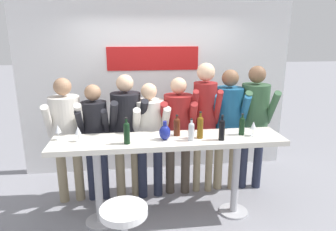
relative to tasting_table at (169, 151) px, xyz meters
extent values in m
plane|color=gray|center=(0.00, 0.00, -0.89)|extent=(40.00, 40.00, 0.00)
cube|color=white|center=(0.00, 1.51, 0.47)|extent=(4.29, 0.10, 2.71)
cube|color=red|center=(-0.06, 1.45, 0.96)|extent=(1.42, 0.02, 0.36)
cube|color=silver|center=(0.00, 0.00, 0.13)|extent=(2.69, 0.55, 0.06)
cylinder|color=#B2B2B7|center=(-0.84, 0.00, -0.37)|extent=(0.09, 0.09, 0.98)
cylinder|color=#B2B2B7|center=(-0.84, 0.00, -0.87)|extent=(0.36, 0.36, 0.02)
cylinder|color=#B2B2B7|center=(0.84, 0.00, -0.37)|extent=(0.09, 0.09, 0.98)
cylinder|color=#B2B2B7|center=(0.84, 0.00, -0.87)|extent=(0.36, 0.36, 0.02)
cylinder|color=white|center=(-0.52, -0.75, -0.28)|extent=(0.45, 0.45, 0.07)
cylinder|color=gray|center=(-1.37, 0.55, -0.48)|extent=(0.12, 0.12, 0.81)
cylinder|color=gray|center=(-1.16, 0.57, -0.48)|extent=(0.12, 0.12, 0.81)
cylinder|color=beige|center=(-1.26, 0.56, 0.25)|extent=(0.42, 0.42, 0.64)
sphere|color=#9E7556|center=(-1.26, 0.56, 0.69)|extent=(0.22, 0.22, 0.22)
cylinder|color=beige|center=(-1.43, 0.39, 0.29)|extent=(0.13, 0.40, 0.50)
cylinder|color=beige|center=(-1.07, 0.42, 0.29)|extent=(0.13, 0.40, 0.50)
cylinder|color=#23283D|center=(-0.99, 0.55, -0.50)|extent=(0.10, 0.10, 0.77)
cylinder|color=#23283D|center=(-0.81, 0.55, -0.50)|extent=(0.10, 0.10, 0.77)
cylinder|color=black|center=(-0.90, 0.55, 0.19)|extent=(0.33, 0.33, 0.61)
sphere|color=#9E7556|center=(-0.90, 0.55, 0.61)|extent=(0.21, 0.21, 0.21)
cylinder|color=black|center=(-1.05, 0.41, 0.23)|extent=(0.08, 0.36, 0.47)
cylinder|color=black|center=(-0.75, 0.41, 0.23)|extent=(0.08, 0.36, 0.47)
cylinder|color=gray|center=(-0.60, 0.56, -0.47)|extent=(0.13, 0.13, 0.82)
cylinder|color=gray|center=(-0.39, 0.60, -0.47)|extent=(0.13, 0.13, 0.82)
cylinder|color=black|center=(-0.49, 0.58, 0.26)|extent=(0.46, 0.46, 0.65)
sphere|color=#D6AD89|center=(-0.49, 0.58, 0.72)|extent=(0.22, 0.22, 0.22)
cylinder|color=black|center=(-0.65, 0.39, 0.31)|extent=(0.16, 0.41, 0.51)
cylinder|color=black|center=(-0.28, 0.46, 0.31)|extent=(0.16, 0.41, 0.51)
cylinder|color=#23283D|center=(-0.30, 0.54, -0.50)|extent=(0.13, 0.13, 0.77)
cylinder|color=#23283D|center=(-0.08, 0.55, -0.50)|extent=(0.13, 0.13, 0.77)
cylinder|color=beige|center=(-0.19, 0.55, 0.19)|extent=(0.42, 0.42, 0.61)
sphere|color=#D6AD89|center=(-0.19, 0.55, 0.61)|extent=(0.21, 0.21, 0.21)
cylinder|color=beige|center=(-0.37, 0.39, 0.23)|extent=(0.12, 0.38, 0.48)
cylinder|color=beige|center=(0.01, 0.41, 0.23)|extent=(0.12, 0.38, 0.48)
cylinder|color=#473D33|center=(0.10, 0.61, -0.49)|extent=(0.13, 0.13, 0.80)
cylinder|color=#473D33|center=(0.31, 0.58, -0.49)|extent=(0.13, 0.13, 0.80)
cylinder|color=maroon|center=(0.20, 0.59, 0.23)|extent=(0.44, 0.44, 0.63)
sphere|color=#D6AD89|center=(0.20, 0.59, 0.67)|extent=(0.22, 0.22, 0.22)
cylinder|color=maroon|center=(0.00, 0.47, 0.27)|extent=(0.14, 0.39, 0.49)
cylinder|color=maroon|center=(0.37, 0.42, 0.27)|extent=(0.14, 0.39, 0.49)
cylinder|color=gray|center=(0.48, 0.60, -0.44)|extent=(0.10, 0.10, 0.89)
cylinder|color=gray|center=(0.65, 0.58, -0.44)|extent=(0.10, 0.10, 0.89)
cylinder|color=maroon|center=(0.57, 0.59, 0.35)|extent=(0.36, 0.36, 0.70)
sphere|color=#D6AD89|center=(0.57, 0.59, 0.84)|extent=(0.24, 0.24, 0.24)
cylinder|color=maroon|center=(0.39, 0.44, 0.40)|extent=(0.13, 0.41, 0.53)
cylinder|color=maroon|center=(0.69, 0.40, 0.40)|extent=(0.13, 0.41, 0.53)
cylinder|color=gray|center=(0.81, 0.64, -0.46)|extent=(0.12, 0.12, 0.84)
cylinder|color=gray|center=(1.02, 0.60, -0.46)|extent=(0.12, 0.12, 0.84)
cylinder|color=#19517A|center=(0.91, 0.62, 0.29)|extent=(0.45, 0.45, 0.67)
sphere|color=brown|center=(0.91, 0.62, 0.75)|extent=(0.23, 0.23, 0.23)
cylinder|color=#19517A|center=(0.70, 0.49, 0.34)|extent=(0.16, 0.41, 0.52)
cylinder|color=#19517A|center=(1.07, 0.43, 0.34)|extent=(0.16, 0.41, 0.52)
cylinder|color=#23283D|center=(1.18, 0.62, -0.45)|extent=(0.12, 0.12, 0.86)
cylinder|color=#23283D|center=(1.39, 0.60, -0.45)|extent=(0.12, 0.12, 0.86)
cylinder|color=#335638|center=(1.28, 0.61, 0.32)|extent=(0.43, 0.43, 0.68)
sphere|color=brown|center=(1.28, 0.61, 0.80)|extent=(0.23, 0.23, 0.23)
cylinder|color=#335638|center=(1.08, 0.47, 0.37)|extent=(0.14, 0.42, 0.53)
cylinder|color=#335638|center=(1.44, 0.42, 0.37)|extent=(0.14, 0.42, 0.53)
cylinder|color=black|center=(0.59, -0.13, 0.26)|extent=(0.07, 0.07, 0.21)
sphere|color=black|center=(0.59, -0.13, 0.36)|extent=(0.07, 0.07, 0.07)
cylinder|color=black|center=(0.59, -0.13, 0.40)|extent=(0.03, 0.03, 0.07)
cylinder|color=black|center=(0.59, -0.13, 0.45)|extent=(0.03, 0.03, 0.02)
cylinder|color=black|center=(-0.48, -0.12, 0.26)|extent=(0.07, 0.07, 0.21)
sphere|color=black|center=(-0.48, -0.12, 0.37)|extent=(0.07, 0.07, 0.07)
cylinder|color=black|center=(-0.48, -0.12, 0.41)|extent=(0.03, 0.03, 0.07)
cylinder|color=black|center=(-0.48, -0.12, 0.45)|extent=(0.03, 0.03, 0.02)
cylinder|color=#B7BCC1|center=(0.24, -0.11, 0.25)|extent=(0.07, 0.07, 0.18)
sphere|color=#B7BCC1|center=(0.24, -0.11, 0.34)|extent=(0.07, 0.07, 0.07)
cylinder|color=#B7BCC1|center=(0.24, -0.11, 0.37)|extent=(0.03, 0.03, 0.06)
cylinder|color=black|center=(0.24, -0.11, 0.41)|extent=(0.03, 0.03, 0.01)
cylinder|color=black|center=(0.88, 0.02, 0.25)|extent=(0.07, 0.07, 0.18)
sphere|color=black|center=(0.88, 0.02, 0.34)|extent=(0.07, 0.07, 0.07)
cylinder|color=black|center=(0.88, 0.02, 0.37)|extent=(0.03, 0.03, 0.07)
cylinder|color=black|center=(0.88, 0.02, 0.41)|extent=(0.03, 0.03, 0.01)
cylinder|color=#4C1E0F|center=(0.11, 0.09, 0.25)|extent=(0.08, 0.08, 0.18)
sphere|color=#4C1E0F|center=(0.11, 0.09, 0.34)|extent=(0.08, 0.08, 0.08)
cylinder|color=#4C1E0F|center=(0.11, 0.09, 0.37)|extent=(0.03, 0.03, 0.06)
cylinder|color=black|center=(0.11, 0.09, 0.40)|extent=(0.03, 0.03, 0.01)
cylinder|color=brown|center=(0.36, -0.04, 0.27)|extent=(0.07, 0.07, 0.22)
sphere|color=brown|center=(0.36, -0.04, 0.38)|extent=(0.07, 0.07, 0.07)
cylinder|color=brown|center=(0.36, -0.04, 0.42)|extent=(0.03, 0.03, 0.08)
cylinder|color=black|center=(0.36, -0.04, 0.47)|extent=(0.03, 0.03, 0.02)
cylinder|color=silver|center=(-1.25, 0.10, 0.16)|extent=(0.06, 0.06, 0.01)
cylinder|color=silver|center=(-1.25, 0.10, 0.20)|extent=(0.01, 0.01, 0.08)
cone|color=silver|center=(-1.25, 0.10, 0.29)|extent=(0.07, 0.07, 0.09)
cylinder|color=silver|center=(-1.02, 0.02, 0.16)|extent=(0.06, 0.06, 0.01)
cylinder|color=silver|center=(-1.02, 0.02, 0.20)|extent=(0.01, 0.01, 0.08)
cone|color=silver|center=(-1.02, 0.02, 0.29)|extent=(0.07, 0.07, 0.09)
cylinder|color=silver|center=(1.00, -0.04, 0.16)|extent=(0.06, 0.06, 0.01)
cylinder|color=silver|center=(1.00, -0.04, 0.20)|extent=(0.01, 0.01, 0.08)
cone|color=silver|center=(1.00, -0.04, 0.29)|extent=(0.07, 0.07, 0.09)
ellipsoid|color=navy|center=(-0.05, -0.04, 0.24)|extent=(0.13, 0.13, 0.17)
cylinder|color=navy|center=(-0.05, -0.04, 0.35)|extent=(0.04, 0.04, 0.05)
camera|label=1|loc=(-0.42, -3.25, 1.33)|focal=32.00mm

